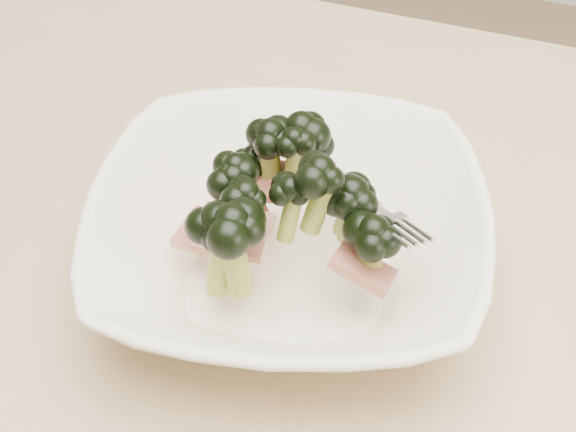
% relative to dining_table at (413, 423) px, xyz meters
% --- Properties ---
extents(dining_table, '(1.20, 0.80, 0.75)m').
position_rel_dining_table_xyz_m(dining_table, '(0.00, 0.00, 0.00)').
color(dining_table, tan).
rests_on(dining_table, ground).
extents(broccoli_dish, '(0.33, 0.33, 0.12)m').
position_rel_dining_table_xyz_m(broccoli_dish, '(-0.11, 0.02, 0.14)').
color(broccoli_dish, white).
rests_on(broccoli_dish, dining_table).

